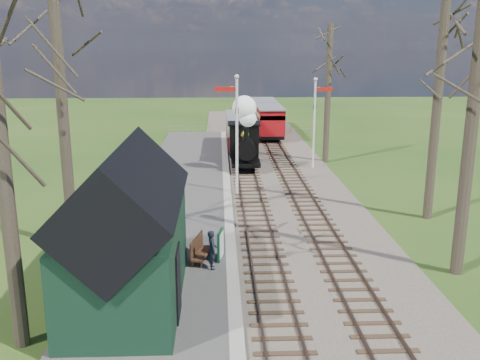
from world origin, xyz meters
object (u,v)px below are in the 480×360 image
object	(u,v)px
semaphore_far	(316,116)
bench	(199,249)
red_carriage_a	(270,121)
sign_board	(221,245)
person	(212,250)
locomotive	(245,137)
station_shed	(127,235)
coach	(241,130)
red_carriage_b	(264,113)
semaphore_near	(235,127)

from	to	relation	value
semaphore_far	bench	xyz separation A→B (m)	(-6.73, -14.98, -2.75)
red_carriage_a	sign_board	size ratio (longest dim) A/B	4.82
person	locomotive	bearing A→B (deg)	-16.11
station_shed	person	size ratio (longest dim) A/B	4.63
locomotive	sign_board	world-z (taller)	locomotive
coach	sign_board	world-z (taller)	coach
locomotive	station_shed	bearing A→B (deg)	-103.36
red_carriage_a	red_carriage_b	distance (m)	5.50
coach	bench	world-z (taller)	coach
coach	person	xyz separation A→B (m)	(-1.88, -21.85, -0.66)
semaphore_far	locomotive	distance (m)	4.56
red_carriage_a	bench	xyz separation A→B (m)	(-4.95, -26.06, -0.92)
locomotive	person	distance (m)	15.94
red_carriage_a	bench	distance (m)	26.54
semaphore_near	coach	world-z (taller)	semaphore_near
semaphore_far	bench	distance (m)	16.65
semaphore_near	locomotive	distance (m)	6.28
coach	sign_board	bearing A→B (deg)	-94.32
station_shed	red_carriage_b	bearing A→B (deg)	78.72
locomotive	bench	xyz separation A→B (m)	(-2.34, -15.03, -1.50)
semaphore_far	sign_board	world-z (taller)	semaphore_far
semaphore_near	person	size ratio (longest dim) A/B	4.57
semaphore_near	red_carriage_b	xyz separation A→B (m)	(3.37, 22.57, -2.10)
coach	red_carriage_b	size ratio (longest dim) A/B	1.40
red_carriage_a	coach	bearing A→B (deg)	-117.68
bench	person	xyz separation A→B (m)	(0.47, -0.75, 0.28)
station_shed	semaphore_far	bearing A→B (deg)	64.28
station_shed	semaphore_far	xyz separation A→B (m)	(8.67, 18.00, 1.08)
red_carriage_b	bench	bearing A→B (deg)	-98.92
coach	semaphore_near	bearing A→B (deg)	-93.63
station_shed	semaphore_near	xyz separation A→B (m)	(3.53, 12.00, 1.35)
semaphore_near	sign_board	size ratio (longest dim) A/B	5.75
locomotive	red_carriage_a	bearing A→B (deg)	76.67
coach	red_carriage_b	xyz separation A→B (m)	(2.60, 10.46, -0.02)
semaphore_near	station_shed	bearing A→B (deg)	-106.38
station_shed	sign_board	size ratio (longest dim) A/B	5.82
station_shed	semaphore_near	distance (m)	12.58
red_carriage_a	semaphore_near	bearing A→B (deg)	-101.16
station_shed	red_carriage_b	world-z (taller)	station_shed
locomotive	coach	distance (m)	6.09
coach	red_carriage_a	world-z (taller)	coach
red_carriage_b	semaphore_near	bearing A→B (deg)	-98.49
coach	red_carriage_b	world-z (taller)	coach
sign_board	coach	bearing A→B (deg)	85.68
locomotive	coach	bearing A→B (deg)	89.89
bench	locomotive	bearing A→B (deg)	81.15
person	semaphore_near	bearing A→B (deg)	-15.87
sign_board	person	size ratio (longest dim) A/B	0.80
red_carriage_b	sign_board	xyz separation A→B (m)	(-4.19, -31.53, -0.78)
red_carriage_b	sign_board	size ratio (longest dim) A/B	4.82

